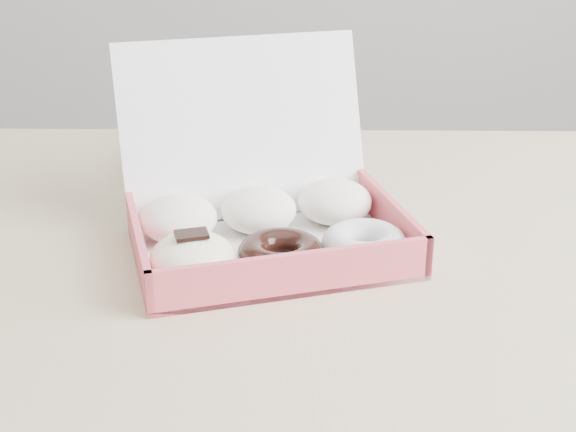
{
  "coord_description": "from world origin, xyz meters",
  "views": [
    {
      "loc": [
        0.01,
        -0.77,
        1.13
      ],
      "look_at": [
        0.0,
        -0.01,
        0.79
      ],
      "focal_mm": 50.0,
      "sensor_mm": 36.0,
      "label": 1
    }
  ],
  "objects": [
    {
      "name": "donut_box",
      "position": [
        -0.03,
        -0.0,
        0.78
      ],
      "size": [
        0.34,
        0.32,
        0.2
      ],
      "rotation": [
        0.0,
        0.0,
        0.28
      ],
      "color": "white",
      "rests_on": "table"
    },
    {
      "name": "table",
      "position": [
        0.0,
        0.0,
        0.67
      ],
      "size": [
        1.2,
        0.8,
        0.75
      ],
      "color": "tan",
      "rests_on": "ground"
    },
    {
      "name": "newspapers",
      "position": [
        -0.07,
        0.26,
        0.77
      ],
      "size": [
        0.25,
        0.2,
        0.04
      ],
      "primitive_type": "cube",
      "rotation": [
        0.0,
        0.0,
        -0.01
      ],
      "color": "silver",
      "rests_on": "table"
    }
  ]
}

